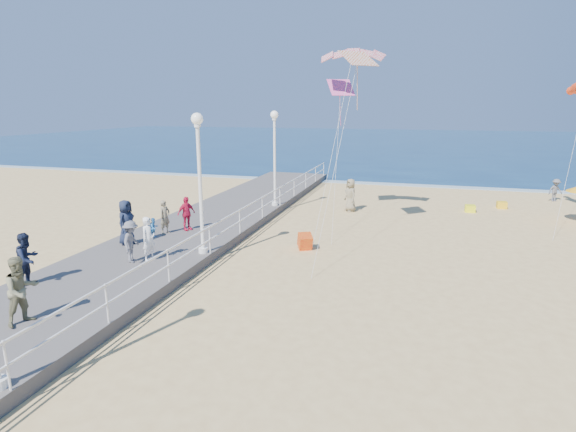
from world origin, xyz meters
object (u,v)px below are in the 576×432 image
(beach_walker_c, at_px, (350,195))
(beach_chair_right, at_px, (502,205))
(spectator_4, at_px, (126,222))
(spectator_3, at_px, (186,213))
(spectator_6, at_px, (165,217))
(lamp_post_far, at_px, (275,148))
(spectator_2, at_px, (131,242))
(spectator_7, at_px, (27,259))
(beach_chair_left, at_px, (470,208))
(beach_walker_a, at_px, (555,190))
(woman_holding_toddler, at_px, (149,239))
(toddler_held, at_px, (154,228))
(spectator_1, at_px, (22,290))
(box_kite, at_px, (305,243))
(lamp_post_mid, at_px, (199,169))

(beach_walker_c, relative_size, beach_chair_right, 3.46)
(spectator_4, bearing_deg, spectator_3, -25.46)
(spectator_3, distance_m, spectator_4, 2.95)
(spectator_3, distance_m, spectator_6, 1.00)
(lamp_post_far, bearing_deg, spectator_2, -100.53)
(spectator_7, xyz_separation_m, beach_chair_right, (16.54, 18.30, -1.06))
(spectator_2, xyz_separation_m, beach_chair_left, (12.80, 13.94, -0.97))
(beach_walker_a, bearing_deg, spectator_7, -158.22)
(woman_holding_toddler, relative_size, beach_chair_right, 2.99)
(toddler_held, distance_m, spectator_1, 5.42)
(beach_walker_a, distance_m, box_kite, 19.26)
(woman_holding_toddler, distance_m, beach_chair_right, 20.80)
(spectator_2, bearing_deg, woman_holding_toddler, -70.91)
(lamp_post_far, relative_size, beach_walker_a, 3.65)
(woman_holding_toddler, relative_size, spectator_7, 0.96)
(lamp_post_mid, relative_size, beach_walker_a, 3.65)
(spectator_2, height_order, box_kite, spectator_2)
(spectator_3, xyz_separation_m, beach_walker_a, (18.53, 14.20, -0.45))
(lamp_post_mid, xyz_separation_m, toddler_held, (-1.32, -1.21, -2.04))
(spectator_7, xyz_separation_m, box_kite, (7.20, 7.18, -0.96))
(woman_holding_toddler, xyz_separation_m, spectator_3, (-0.76, 4.14, -0.04))
(beach_walker_c, relative_size, box_kite, 3.17)
(spectator_3, bearing_deg, lamp_post_far, 6.91)
(beach_chair_left, bearing_deg, beach_walker_c, -165.14)
(woman_holding_toddler, xyz_separation_m, beach_walker_a, (17.77, 18.34, -0.49))
(lamp_post_far, distance_m, spectator_3, 7.05)
(spectator_6, bearing_deg, woman_holding_toddler, -142.62)
(woman_holding_toddler, height_order, beach_walker_a, woman_holding_toddler)
(lamp_post_mid, bearing_deg, spectator_7, -130.32)
(beach_walker_a, bearing_deg, beach_chair_right, -163.47)
(spectator_3, bearing_deg, lamp_post_mid, -114.67)
(beach_chair_left, xyz_separation_m, beach_chair_right, (1.91, 1.56, 0.00))
(spectator_7, bearing_deg, spectator_2, -38.27)
(spectator_1, xyz_separation_m, spectator_7, (-2.01, 2.12, -0.05))
(woman_holding_toddler, height_order, spectator_7, spectator_7)
(lamp_post_far, relative_size, spectator_2, 3.44)
(spectator_4, bearing_deg, beach_walker_c, -36.39)
(spectator_3, distance_m, spectator_7, 7.44)
(lamp_post_mid, relative_size, spectator_3, 3.40)
(spectator_4, relative_size, spectator_7, 1.09)
(toddler_held, xyz_separation_m, beach_walker_c, (5.44, 11.68, -0.67))
(toddler_held, bearing_deg, spectator_2, 139.53)
(spectator_6, relative_size, box_kite, 2.51)
(beach_walker_a, height_order, beach_chair_right, beach_walker_a)
(lamp_post_far, bearing_deg, spectator_1, -96.57)
(toddler_held, distance_m, spectator_2, 0.94)
(beach_walker_c, distance_m, box_kite, 7.84)
(spectator_1, height_order, spectator_4, spectator_4)
(spectator_2, distance_m, beach_walker_a, 26.14)
(lamp_post_mid, bearing_deg, spectator_3, 128.66)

